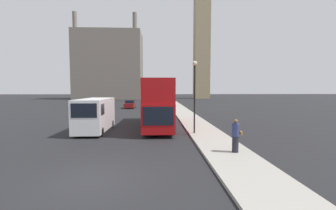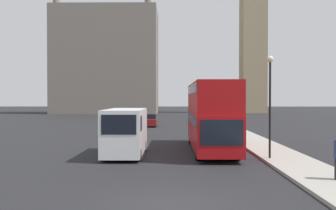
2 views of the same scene
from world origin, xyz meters
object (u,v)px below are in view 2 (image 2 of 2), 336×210
at_px(white_van, 125,131).
at_px(street_lamp, 270,91).
at_px(red_double_decker_bus, 211,113).
at_px(parked_sedan, 150,121).

bearing_deg(white_van, street_lamp, -11.22).
bearing_deg(red_double_decker_bus, parked_sedan, 103.93).
bearing_deg(red_double_decker_bus, white_van, -155.76).
distance_m(white_van, parked_sedan, 23.66).
relative_size(red_double_decker_bus, parked_sedan, 2.49).
bearing_deg(parked_sedan, street_lamp, -72.24).
height_order(white_van, street_lamp, street_lamp).
xyz_separation_m(street_lamp, parked_sedan, (-8.09, 25.25, -3.14)).
height_order(street_lamp, parked_sedan, street_lamp).
xyz_separation_m(white_van, parked_sedan, (-0.01, 23.65, -0.80)).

